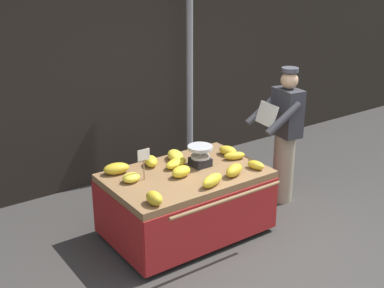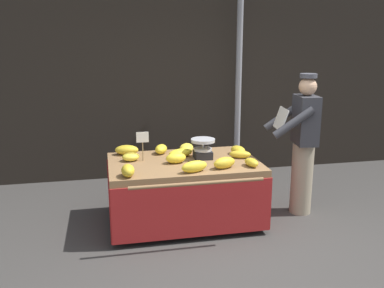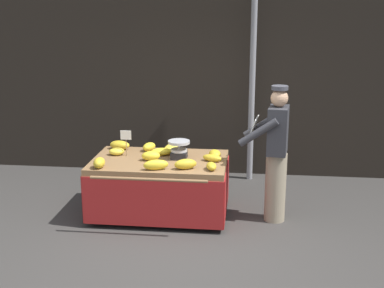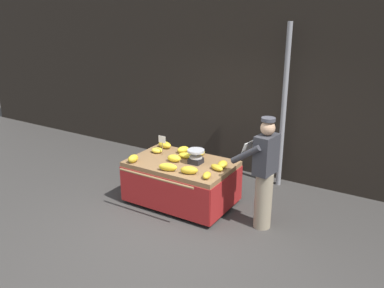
% 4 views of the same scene
% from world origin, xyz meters
% --- Properties ---
extents(ground_plane, '(60.00, 60.00, 0.00)m').
position_xyz_m(ground_plane, '(0.00, 0.00, 0.00)').
color(ground_plane, '#383533').
extents(back_wall, '(16.00, 0.24, 4.30)m').
position_xyz_m(back_wall, '(0.00, 2.99, 2.15)').
color(back_wall, black).
rests_on(back_wall, ground).
extents(street_pole, '(0.09, 0.09, 2.93)m').
position_xyz_m(street_pole, '(0.68, 2.62, 1.47)').
color(street_pole, gray).
rests_on(street_pole, ground).
extents(banana_cart, '(1.72, 1.31, 0.74)m').
position_xyz_m(banana_cart, '(-0.46, 1.06, 0.54)').
color(banana_cart, olive).
rests_on(banana_cart, ground).
extents(weighing_scale, '(0.28, 0.28, 0.23)m').
position_xyz_m(weighing_scale, '(-0.22, 1.12, 0.86)').
color(weighing_scale, black).
rests_on(weighing_scale, banana_cart).
extents(price_sign, '(0.14, 0.01, 0.34)m').
position_xyz_m(price_sign, '(-0.92, 1.16, 0.99)').
color(price_sign, '#997A51').
rests_on(price_sign, banana_cart).
extents(banana_bunch_0, '(0.27, 0.19, 0.09)m').
position_xyz_m(banana_bunch_0, '(0.21, 1.05, 0.79)').
color(banana_bunch_0, gold).
rests_on(banana_bunch_0, banana_cart).
extents(banana_bunch_1, '(0.25, 0.18, 0.12)m').
position_xyz_m(banana_bunch_1, '(-0.56, 1.00, 0.80)').
color(banana_bunch_1, yellow).
rests_on(banana_bunch_1, banana_cart).
extents(banana_bunch_2, '(0.30, 0.22, 0.12)m').
position_xyz_m(banana_bunch_2, '(-0.09, 0.70, 0.81)').
color(banana_bunch_2, gold).
rests_on(banana_bunch_2, banana_cart).
extents(banana_bunch_3, '(0.32, 0.19, 0.12)m').
position_xyz_m(banana_bunch_3, '(-0.43, 0.63, 0.81)').
color(banana_bunch_3, yellow).
rests_on(banana_bunch_3, banana_cart).
extents(banana_bunch_4, '(0.33, 0.22, 0.10)m').
position_xyz_m(banana_bunch_4, '(-0.47, 1.24, 0.79)').
color(banana_bunch_4, yellow).
rests_on(banana_bunch_4, banana_cart).
extents(banana_bunch_5, '(0.16, 0.23, 0.09)m').
position_xyz_m(banana_bunch_5, '(0.22, 0.70, 0.79)').
color(banana_bunch_5, gold).
rests_on(banana_bunch_5, banana_cart).
extents(banana_bunch_6, '(0.31, 0.22, 0.12)m').
position_xyz_m(banana_bunch_6, '(-1.08, 1.47, 0.80)').
color(banana_bunch_6, gold).
rests_on(banana_bunch_6, banana_cart).
extents(banana_bunch_7, '(0.19, 0.26, 0.11)m').
position_xyz_m(banana_bunch_7, '(0.23, 1.19, 0.80)').
color(banana_bunch_7, gold).
rests_on(banana_bunch_7, banana_cart).
extents(banana_bunch_8, '(0.25, 0.33, 0.11)m').
position_xyz_m(banana_bunch_8, '(-0.36, 1.41, 0.80)').
color(banana_bunch_8, yellow).
rests_on(banana_bunch_8, banana_cart).
extents(banana_bunch_9, '(0.23, 0.20, 0.10)m').
position_xyz_m(banana_bunch_9, '(-1.05, 1.19, 0.79)').
color(banana_bunch_9, yellow).
rests_on(banana_bunch_9, banana_cart).
extents(banana_bunch_10, '(0.21, 0.26, 0.11)m').
position_xyz_m(banana_bunch_10, '(-0.67, 1.44, 0.80)').
color(banana_bunch_10, yellow).
rests_on(banana_bunch_10, banana_cart).
extents(banana_bunch_11, '(0.13, 0.21, 0.13)m').
position_xyz_m(banana_bunch_11, '(-1.12, 0.63, 0.81)').
color(banana_bunch_11, gold).
rests_on(banana_bunch_11, banana_cart).
extents(vendor_person, '(0.62, 0.57, 1.71)m').
position_xyz_m(vendor_person, '(0.99, 1.03, 0.87)').
color(vendor_person, gray).
rests_on(vendor_person, ground).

